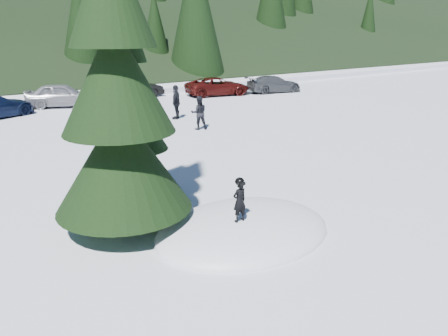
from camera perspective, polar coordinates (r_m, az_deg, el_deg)
ground at (r=10.64m, az=2.54°, el=-8.29°), size 200.00×200.00×0.00m
snow_mound at (r=10.64m, az=2.54°, el=-8.29°), size 4.48×3.52×0.96m
spruce_tall at (r=10.09m, az=-13.80°, el=9.58°), size 3.20×3.20×8.60m
spruce_short at (r=11.96m, az=-11.57°, el=4.98°), size 2.20×2.20×5.37m
child_skier at (r=9.84m, az=2.04°, el=-4.35°), size 0.36×0.24×0.97m
adult_0 at (r=21.32m, az=-3.29°, el=7.20°), size 0.97×0.88×1.62m
adult_1 at (r=24.02m, az=-6.27°, el=8.56°), size 1.08×1.08×1.84m
car_4 at (r=29.50m, az=-20.39°, el=8.91°), size 4.74×3.44×1.50m
car_5 at (r=32.52m, az=-11.44°, el=10.17°), size 4.01×1.65×1.29m
car_6 at (r=32.87m, az=-0.85°, el=10.62°), size 5.13×3.16×1.33m
car_7 at (r=34.69m, az=6.52°, el=10.83°), size 4.66×2.59×1.28m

